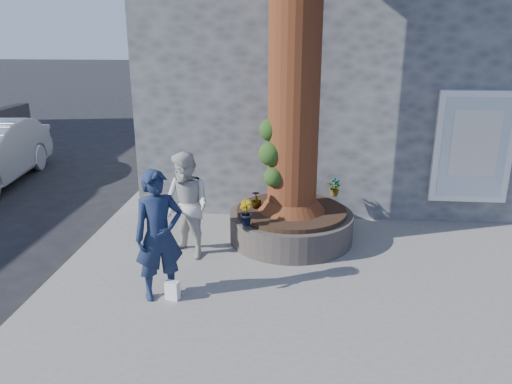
{
  "coord_description": "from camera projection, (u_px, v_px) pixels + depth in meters",
  "views": [
    {
      "loc": [
        0.93,
        -6.73,
        3.9
      ],
      "look_at": [
        0.2,
        1.34,
        1.25
      ],
      "focal_mm": 35.0,
      "sensor_mm": 36.0,
      "label": 1
    }
  ],
  "objects": [
    {
      "name": "ground",
      "position": [
        235.0,
        296.0,
        7.67
      ],
      "size": [
        120.0,
        120.0,
        0.0
      ],
      "primitive_type": "plane",
      "color": "black",
      "rests_on": "ground"
    },
    {
      "name": "pavement",
      "position": [
        330.0,
        267.0,
        8.46
      ],
      "size": [
        9.0,
        8.0,
        0.12
      ],
      "primitive_type": "cube",
      "color": "slate",
      "rests_on": "ground"
    },
    {
      "name": "yellow_line",
      "position": [
        73.0,
        259.0,
        8.87
      ],
      "size": [
        0.1,
        30.0,
        0.01
      ],
      "primitive_type": "cube",
      "color": "yellow",
      "rests_on": "ground"
    },
    {
      "name": "stone_shop",
      "position": [
        362.0,
        58.0,
        13.28
      ],
      "size": [
        10.3,
        8.3,
        6.3
      ],
      "color": "#4C4E51",
      "rests_on": "ground"
    },
    {
      "name": "planter",
      "position": [
        291.0,
        224.0,
        9.36
      ],
      "size": [
        2.3,
        2.3,
        0.6
      ],
      "color": "black",
      "rests_on": "pavement"
    },
    {
      "name": "man",
      "position": [
        159.0,
        236.0,
        7.14
      ],
      "size": [
        0.84,
        0.75,
        1.94
      ],
      "primitive_type": "imported",
      "rotation": [
        0.0,
        0.0,
        0.5
      ],
      "color": "#16213E",
      "rests_on": "pavement"
    },
    {
      "name": "woman",
      "position": [
        187.0,
        206.0,
        8.47
      ],
      "size": [
        1.13,
        1.08,
        1.84
      ],
      "primitive_type": "imported",
      "rotation": [
        0.0,
        0.0,
        -0.58
      ],
      "color": "beige",
      "rests_on": "pavement"
    },
    {
      "name": "shopping_bag",
      "position": [
        173.0,
        290.0,
        7.31
      ],
      "size": [
        0.22,
        0.16,
        0.28
      ],
      "primitive_type": "cube",
      "rotation": [
        0.0,
        0.0,
        -0.24
      ],
      "color": "white",
      "rests_on": "pavement"
    },
    {
      "name": "plant_a",
      "position": [
        335.0,
        187.0,
        9.94
      ],
      "size": [
        0.24,
        0.21,
        0.38
      ],
      "primitive_type": "imported",
      "rotation": [
        0.0,
        0.0,
        0.5
      ],
      "color": "gray",
      "rests_on": "planter"
    },
    {
      "name": "plant_b",
      "position": [
        245.0,
        213.0,
        8.46
      ],
      "size": [
        0.33,
        0.33,
        0.44
      ],
      "primitive_type": "imported",
      "rotation": [
        0.0,
        0.0,
        2.29
      ],
      "color": "gray",
      "rests_on": "planter"
    },
    {
      "name": "plant_c",
      "position": [
        256.0,
        199.0,
        9.27
      ],
      "size": [
        0.21,
        0.21,
        0.34
      ],
      "primitive_type": "imported",
      "rotation": [
        0.0,
        0.0,
        3.23
      ],
      "color": "gray",
      "rests_on": "planter"
    },
    {
      "name": "plant_d",
      "position": [
        335.0,
        188.0,
        9.94
      ],
      "size": [
        0.41,
        0.4,
        0.34
      ],
      "primitive_type": "imported",
      "rotation": [
        0.0,
        0.0,
        5.61
      ],
      "color": "gray",
      "rests_on": "planter"
    }
  ]
}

